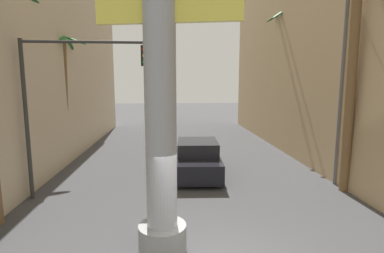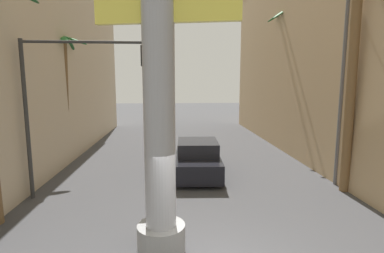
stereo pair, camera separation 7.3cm
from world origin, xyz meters
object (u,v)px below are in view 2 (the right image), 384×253
at_px(palm_tree_near_right, 356,47).
at_px(palm_tree_mid_right, 287,66).
at_px(traffic_light_mast, 70,88).
at_px(palm_tree_mid_left, 65,87).
at_px(car_lead, 197,158).
at_px(neon_sign_pole, 158,18).
at_px(street_lamp, 333,69).

distance_m(palm_tree_near_right, palm_tree_mid_right, 8.44).
bearing_deg(traffic_light_mast, palm_tree_mid_left, 110.98).
bearing_deg(palm_tree_mid_right, palm_tree_mid_left, -166.07).
relative_size(traffic_light_mast, palm_tree_near_right, 0.63).
bearing_deg(car_lead, palm_tree_mid_right, 41.63).
distance_m(traffic_light_mast, palm_tree_mid_right, 13.56).
bearing_deg(palm_tree_mid_left, neon_sign_pole, -59.50).
relative_size(street_lamp, car_lead, 1.53).
xyz_separation_m(neon_sign_pole, palm_tree_near_right, (6.77, 3.50, -0.19)).
distance_m(neon_sign_pole, palm_tree_mid_left, 10.30).
height_order(neon_sign_pole, car_lead, neon_sign_pole).
distance_m(neon_sign_pole, palm_tree_mid_right, 14.09).
xyz_separation_m(car_lead, palm_tree_mid_left, (-6.59, 2.28, 3.21)).
relative_size(neon_sign_pole, palm_tree_mid_right, 1.31).
xyz_separation_m(neon_sign_pole, traffic_light_mast, (-3.25, 3.78, -1.60)).
bearing_deg(palm_tree_mid_right, street_lamp, -97.64).
xyz_separation_m(traffic_light_mast, palm_tree_near_right, (10.02, -0.28, 1.41)).
distance_m(car_lead, palm_tree_near_right, 7.70).
height_order(car_lead, palm_tree_mid_left, palm_tree_mid_left).
bearing_deg(neon_sign_pole, palm_tree_mid_left, 120.50).
bearing_deg(car_lead, street_lamp, -21.15).
distance_m(car_lead, palm_tree_mid_right, 9.32).
relative_size(neon_sign_pole, palm_tree_mid_left, 1.76).
height_order(neon_sign_pole, palm_tree_near_right, neon_sign_pole).
bearing_deg(palm_tree_near_right, palm_tree_mid_left, 156.22).
relative_size(palm_tree_mid_left, palm_tree_mid_right, 0.75).
height_order(neon_sign_pole, street_lamp, neon_sign_pole).
bearing_deg(neon_sign_pole, palm_tree_mid_right, 57.67).
bearing_deg(street_lamp, car_lead, 158.85).
bearing_deg(car_lead, palm_tree_near_right, -29.12).
height_order(neon_sign_pole, palm_tree_mid_right, neon_sign_pole).
relative_size(car_lead, palm_tree_mid_right, 0.58).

